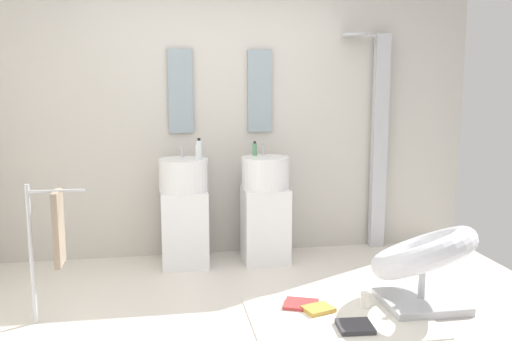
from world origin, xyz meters
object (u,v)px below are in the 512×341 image
at_px(magazine_ochre, 318,309).
at_px(soap_bottle_green, 255,149).
at_px(magazine_charcoal, 355,326).
at_px(soap_bottle_clear, 199,150).
at_px(soap_bottle_white, 198,152).
at_px(lounge_chair, 423,259).
at_px(shower_column, 378,137).
at_px(pedestal_sink_right, 265,208).
at_px(towel_rack, 54,231).
at_px(coffee_mug, 365,300).
at_px(magazine_red, 301,304).
at_px(pedestal_sink_left, 184,211).

relative_size(magazine_ochre, soap_bottle_green, 1.55).
relative_size(magazine_charcoal, soap_bottle_clear, 1.22).
bearing_deg(soap_bottle_white, lounge_chair, -37.09).
height_order(shower_column, soap_bottle_green, shower_column).
bearing_deg(pedestal_sink_right, towel_rack, -147.23).
relative_size(lounge_chair, coffee_mug, 10.13).
xyz_separation_m(lounge_chair, soap_bottle_green, (-1.00, 1.33, 0.66)).
bearing_deg(soap_bottle_clear, coffee_mug, -45.68).
distance_m(towel_rack, magazine_red, 1.78).
distance_m(pedestal_sink_right, soap_bottle_clear, 0.81).
xyz_separation_m(magazine_ochre, soap_bottle_white, (-0.75, 1.13, 0.99)).
bearing_deg(coffee_mug, shower_column, 65.79).
bearing_deg(soap_bottle_green, coffee_mug, -66.06).
bearing_deg(magazine_ochre, soap_bottle_white, 105.84).
distance_m(shower_column, magazine_charcoal, 2.21).
height_order(magazine_ochre, coffee_mug, coffee_mug).
height_order(pedestal_sink_left, magazine_charcoal, pedestal_sink_left).
xyz_separation_m(magazine_charcoal, soap_bottle_green, (-0.39, 1.63, 0.98)).
xyz_separation_m(pedestal_sink_left, coffee_mug, (1.23, -1.19, -0.42)).
xyz_separation_m(lounge_chair, soap_bottle_white, (-1.52, 1.15, 0.67)).
height_order(lounge_chair, coffee_mug, lounge_chair).
bearing_deg(soap_bottle_white, magazine_charcoal, -57.89).
distance_m(lounge_chair, soap_bottle_green, 1.79).
bearing_deg(soap_bottle_clear, pedestal_sink_right, 6.71).
relative_size(pedestal_sink_right, lounge_chair, 0.95).
xyz_separation_m(shower_column, magazine_charcoal, (-0.84, -1.75, -1.05)).
bearing_deg(shower_column, pedestal_sink_right, -168.15).
bearing_deg(magazine_red, soap_bottle_green, 118.11).
xyz_separation_m(lounge_chair, towel_rack, (-2.54, 0.17, 0.28)).
distance_m(shower_column, coffee_mug, 1.87).
distance_m(magazine_charcoal, soap_bottle_green, 1.94).
xyz_separation_m(shower_column, magazine_ochre, (-0.99, -1.44, -1.05)).
distance_m(pedestal_sink_right, soap_bottle_white, 0.80).
bearing_deg(towel_rack, soap_bottle_green, 36.94).
bearing_deg(soap_bottle_white, coffee_mug, -45.59).
bearing_deg(pedestal_sink_left, magazine_ochre, -53.82).
relative_size(shower_column, soap_bottle_green, 15.85).
xyz_separation_m(pedestal_sink_right, coffee_mug, (0.50, -1.19, -0.42)).
bearing_deg(pedestal_sink_left, lounge_chair, -36.41).
distance_m(shower_column, magazine_ochre, 2.04).
distance_m(pedestal_sink_right, magazine_red, 1.18).
bearing_deg(soap_bottle_clear, magazine_red, -57.58).
height_order(pedestal_sink_right, magazine_ochre, pedestal_sink_right).
bearing_deg(shower_column, towel_rack, -155.12).
xyz_separation_m(towel_rack, magazine_ochre, (1.77, -0.16, -0.60)).
relative_size(pedestal_sink_left, soap_bottle_green, 8.11).
distance_m(soap_bottle_green, soap_bottle_clear, 0.55).
bearing_deg(pedestal_sink_left, soap_bottle_white, -27.43).
relative_size(towel_rack, coffee_mug, 8.71).
distance_m(pedestal_sink_left, magazine_ochre, 1.56).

